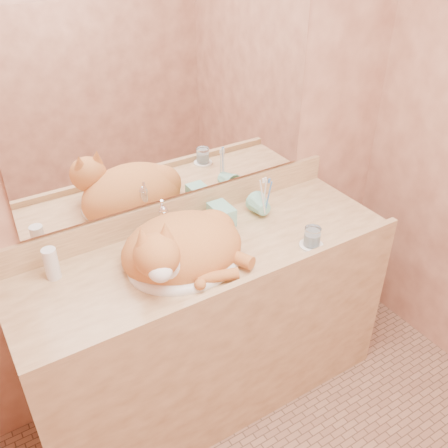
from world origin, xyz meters
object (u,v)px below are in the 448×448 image
water_glass (312,237)px  soap_dispenser (229,211)px  vanity_counter (209,327)px  toothbrush_cup (265,211)px  sink_basin (185,248)px  cat (180,246)px

water_glass → soap_dispenser: bearing=127.4°
soap_dispenser → vanity_counter: bearing=-150.5°
vanity_counter → toothbrush_cup: 0.58m
soap_dispenser → toothbrush_cup: 0.18m
sink_basin → cat: size_ratio=0.94×
soap_dispenser → water_glass: (0.22, -0.29, -0.04)m
vanity_counter → soap_dispenser: size_ratio=8.56×
cat → toothbrush_cup: bearing=19.5°
sink_basin → soap_dispenser: soap_dispenser is taller
cat → soap_dispenser: (0.29, 0.11, 0.01)m
sink_basin → water_glass: (0.49, -0.18, -0.02)m
vanity_counter → water_glass: bearing=-27.2°
water_glass → sink_basin: bearing=160.4°
water_glass → vanity_counter: bearing=152.8°
vanity_counter → cat: size_ratio=3.29×
sink_basin → toothbrush_cup: 0.46m
toothbrush_cup → water_glass: 0.27m
vanity_counter → sink_basin: bearing=-169.8°
cat → sink_basin: bearing=11.3°
sink_basin → cat: cat is taller
soap_dispenser → toothbrush_cup: soap_dispenser is taller
cat → toothbrush_cup: (0.47, 0.09, -0.04)m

